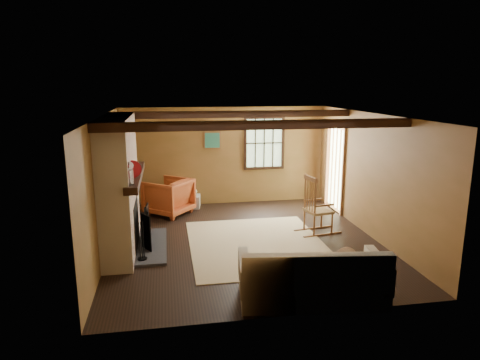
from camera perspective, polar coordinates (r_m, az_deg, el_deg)
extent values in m
plane|color=black|center=(8.26, 0.61, -8.16)|extent=(5.50, 5.50, 0.00)
cube|color=brown|center=(10.58, -2.09, 3.22)|extent=(5.00, 0.02, 2.40)
cube|color=brown|center=(5.34, 6.07, -6.44)|extent=(5.00, 0.02, 2.40)
cube|color=brown|center=(7.86, -17.58, -0.71)|extent=(0.02, 5.50, 2.40)
cube|color=brown|center=(8.72, 17.01, 0.61)|extent=(0.02, 5.50, 2.40)
cube|color=silver|center=(7.74, 0.65, 8.68)|extent=(5.00, 5.50, 0.02)
cube|color=black|center=(6.57, 2.58, 7.34)|extent=(5.00, 0.12, 0.14)
cube|color=black|center=(8.93, -0.78, 8.77)|extent=(5.00, 0.12, 0.14)
cube|color=black|center=(10.69, 3.25, 4.93)|extent=(1.02, 0.06, 1.32)
cube|color=#B7D7A4|center=(10.72, 3.22, 4.95)|extent=(0.90, 0.01, 1.20)
cube|color=black|center=(10.70, 3.24, 4.94)|extent=(0.90, 0.03, 0.02)
cube|color=brown|center=(10.26, 12.55, 1.48)|extent=(0.06, 1.00, 2.06)
cube|color=#B7D7A4|center=(10.27, 12.70, 1.49)|extent=(0.01, 0.80, 1.85)
cube|color=brown|center=(10.46, -3.72, 5.30)|extent=(0.42, 0.03, 0.42)
cube|color=#277573|center=(10.44, -3.72, 5.29)|extent=(0.36, 0.01, 0.36)
cube|color=#A35D3F|center=(7.83, -15.77, -0.64)|extent=(0.50, 2.20, 2.40)
cube|color=black|center=(8.03, -14.95, -5.84)|extent=(0.38, 1.00, 0.85)
cube|color=#3A393F|center=(8.14, -11.73, -8.58)|extent=(0.55, 1.80, 0.05)
cube|color=black|center=(7.78, -13.79, 0.51)|extent=(0.22, 2.30, 0.12)
cube|color=black|center=(7.81, -12.41, -6.82)|extent=(0.18, 0.29, 0.64)
cube|color=black|center=(8.13, -12.32, -6.04)|extent=(0.09, 0.32, 0.64)
cube|color=black|center=(8.44, -12.23, -5.33)|extent=(0.05, 0.32, 0.64)
cylinder|color=black|center=(7.52, -12.89, -10.17)|extent=(0.16, 0.16, 0.02)
cylinder|color=black|center=(7.38, -13.26, -7.97)|extent=(0.01, 0.01, 0.66)
cylinder|color=black|center=(7.40, -13.01, -7.88)|extent=(0.01, 0.01, 0.66)
cylinder|color=black|center=(7.43, -12.76, -7.79)|extent=(0.01, 0.01, 0.66)
cylinder|color=silver|center=(6.83, -14.43, 0.34)|extent=(0.11, 0.11, 0.24)
sphere|color=silver|center=(6.80, -14.52, 1.84)|extent=(0.13, 0.13, 0.13)
cylinder|color=#A21219|center=(7.32, -14.16, 1.41)|extent=(0.30, 0.08, 0.30)
cube|color=black|center=(7.86, -13.86, 1.55)|extent=(0.23, 0.15, 0.13)
cylinder|color=black|center=(8.19, -13.71, 1.94)|extent=(0.09, 0.09, 0.11)
cylinder|color=black|center=(8.42, -13.61, 2.14)|extent=(0.07, 0.07, 0.08)
cube|color=beige|center=(8.12, 2.28, -8.54)|extent=(2.50, 3.00, 0.01)
cube|color=tan|center=(8.74, 10.41, -4.05)|extent=(0.54, 0.56, 0.05)
cube|color=brown|center=(8.48, 9.41, 0.18)|extent=(0.13, 0.47, 0.08)
cylinder|color=brown|center=(8.75, 12.16, -5.64)|extent=(0.04, 0.04, 0.44)
cylinder|color=brown|center=(9.07, 10.81, -4.91)|extent=(0.04, 0.04, 0.44)
cylinder|color=brown|center=(8.55, 9.86, -5.98)|extent=(0.04, 0.04, 0.44)
cylinder|color=brown|center=(8.88, 8.56, -5.22)|extent=(0.04, 0.04, 0.44)
cylinder|color=brown|center=(8.38, 10.01, -2.26)|extent=(0.04, 0.04, 0.76)
cylinder|color=brown|center=(8.72, 8.69, -1.62)|extent=(0.04, 0.04, 0.76)
cylinder|color=brown|center=(8.47, 9.66, -2.23)|extent=(0.02, 0.02, 0.63)
cylinder|color=brown|center=(8.56, 9.33, -2.06)|extent=(0.02, 0.02, 0.63)
cylinder|color=brown|center=(8.64, 9.00, -1.91)|extent=(0.02, 0.02, 0.63)
cube|color=brown|center=(8.51, 11.21, -3.34)|extent=(0.42, 0.11, 0.03)
cube|color=brown|center=(8.88, 9.73, -2.61)|extent=(0.42, 0.11, 0.03)
cube|color=brown|center=(8.72, 10.96, -7.17)|extent=(0.85, 0.19, 0.03)
cube|color=brown|center=(9.04, 9.65, -6.37)|extent=(0.85, 0.19, 0.03)
cube|color=silver|center=(6.21, 9.46, -13.51)|extent=(2.07, 1.15, 0.43)
cube|color=silver|center=(5.74, 10.33, -12.23)|extent=(1.97, 0.41, 0.54)
cube|color=silver|center=(6.02, 0.56, -12.15)|extent=(0.26, 0.90, 0.39)
cube|color=silver|center=(6.38, 17.96, -11.32)|extent=(0.26, 0.90, 0.39)
ellipsoid|color=silver|center=(6.28, 13.87, -10.17)|extent=(0.37, 0.17, 0.35)
cylinder|color=brown|center=(10.40, -12.39, -3.72)|extent=(0.38, 0.11, 0.11)
cylinder|color=brown|center=(10.39, -11.71, -3.69)|extent=(0.38, 0.11, 0.11)
cylinder|color=brown|center=(10.39, -11.04, -3.67)|extent=(0.38, 0.11, 0.11)
cylinder|color=brown|center=(10.37, -12.42, -3.12)|extent=(0.38, 0.11, 0.11)
cylinder|color=brown|center=(10.36, -11.74, -3.10)|extent=(0.38, 0.11, 0.11)
cylinder|color=brown|center=(10.36, -11.07, -3.07)|extent=(0.38, 0.11, 0.11)
cube|color=silver|center=(10.47, -6.74, -2.85)|extent=(0.55, 0.45, 0.30)
ellipsoid|color=silver|center=(10.41, -6.78, -1.55)|extent=(0.46, 0.42, 0.19)
imported|color=#BF6026|center=(9.93, -9.51, -2.20)|extent=(1.27, 1.27, 0.84)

